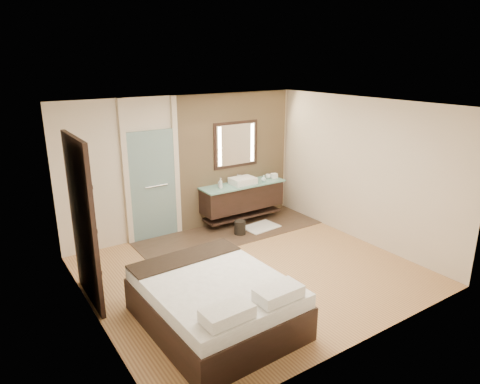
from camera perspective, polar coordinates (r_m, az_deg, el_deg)
floor at (r=7.16m, az=1.58°, el=-10.53°), size 5.00×5.00×0.00m
tile_strip at (r=8.66m, az=-1.27°, el=-5.33°), size 3.80×1.30×0.01m
stone_wall at (r=9.00m, az=-0.72°, el=4.54°), size 2.60×0.08×2.70m
vanity at (r=8.97m, az=0.31°, el=-0.61°), size 1.85×0.55×0.88m
mirror_unit at (r=8.89m, az=-0.54°, el=6.36°), size 1.06×0.04×0.96m
frosted_door at (r=8.22m, az=-11.58°, el=1.44°), size 1.10×0.12×2.70m
shoji_partition at (r=6.27m, az=-20.18°, el=-3.72°), size 0.06×1.20×2.40m
bed at (r=5.75m, az=-3.30°, el=-14.35°), size 1.73×2.13×0.80m
bath_mat at (r=8.88m, az=2.82°, el=-4.68°), size 0.77×0.57×0.02m
waste_bin at (r=8.51m, az=-0.02°, el=-4.78°), size 0.26×0.26×0.28m
tissue_box at (r=9.32m, az=4.57°, el=2.18°), size 0.14×0.14×0.10m
soap_bottle_a at (r=8.55m, az=-2.60°, el=1.18°), size 0.09×0.09×0.21m
soap_bottle_b at (r=8.64m, az=-2.66°, el=1.16°), size 0.08×0.08×0.15m
soap_bottle_c at (r=8.99m, az=3.17°, el=1.79°), size 0.13×0.13×0.15m
cup at (r=9.30m, az=3.77°, el=2.12°), size 0.13×0.13×0.09m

